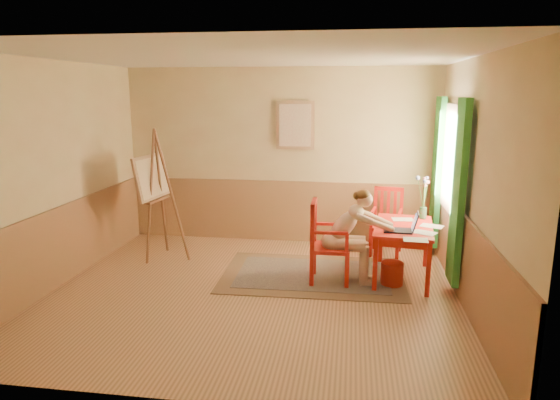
% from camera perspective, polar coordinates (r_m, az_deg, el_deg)
% --- Properties ---
extents(room, '(5.04, 4.54, 2.84)m').
position_cam_1_polar(room, '(5.83, -3.22, 2.30)').
color(room, tan).
rests_on(room, ground).
extents(wainscot, '(5.00, 4.50, 1.00)m').
position_cam_1_polar(wainscot, '(6.79, -1.79, -4.04)').
color(wainscot, '#A27651').
rests_on(wainscot, room).
extents(window, '(0.12, 2.01, 2.20)m').
position_cam_1_polar(window, '(6.92, 18.78, 2.79)').
color(window, white).
rests_on(window, room).
extents(wall_portrait, '(0.60, 0.05, 0.76)m').
position_cam_1_polar(wall_portrait, '(7.89, 1.76, 8.58)').
color(wall_portrait, tan).
rests_on(wall_portrait, room).
extents(rug, '(2.43, 1.65, 0.02)m').
position_cam_1_polar(rug, '(6.75, 3.76, -8.55)').
color(rug, '#8C7251').
rests_on(rug, room).
extents(table, '(0.85, 1.27, 0.72)m').
position_cam_1_polar(table, '(6.65, 14.02, -3.60)').
color(table, red).
rests_on(table, room).
extents(chair_left, '(0.49, 0.47, 1.07)m').
position_cam_1_polar(chair_left, '(6.39, 5.33, -4.83)').
color(chair_left, red).
rests_on(chair_left, room).
extents(chair_back, '(0.51, 0.53, 1.00)m').
position_cam_1_polar(chair_back, '(7.67, 12.15, -2.40)').
color(chair_back, red).
rests_on(chair_back, room).
extents(figure, '(0.90, 0.40, 1.23)m').
position_cam_1_polar(figure, '(6.34, 8.09, -3.67)').
color(figure, '#D3AF8E').
rests_on(figure, room).
extents(laptop, '(0.43, 0.27, 0.25)m').
position_cam_1_polar(laptop, '(6.32, 14.00, -3.09)').
color(laptop, '#1E2338').
rests_on(laptop, table).
extents(papers, '(0.66, 1.17, 0.00)m').
position_cam_1_polar(papers, '(6.49, 15.62, -3.23)').
color(papers, white).
rests_on(papers, table).
extents(vase, '(0.21, 0.30, 0.59)m').
position_cam_1_polar(vase, '(7.00, 16.15, 0.11)').
color(vase, '#3F724C').
rests_on(vase, table).
extents(wastebasket, '(0.30, 0.30, 0.30)m').
position_cam_1_polar(wastebasket, '(6.52, 12.74, -8.27)').
color(wastebasket, '#B02B1E').
rests_on(wastebasket, room).
extents(easel, '(0.68, 0.86, 1.91)m').
position_cam_1_polar(easel, '(7.41, -14.23, 1.99)').
color(easel, brown).
rests_on(easel, room).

